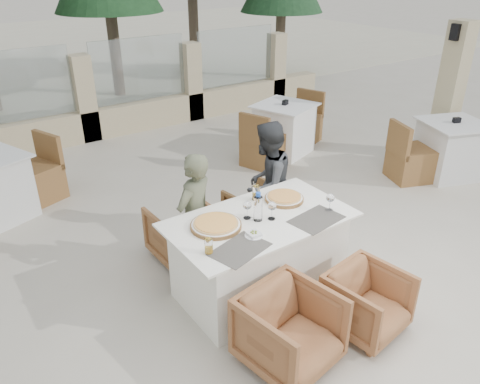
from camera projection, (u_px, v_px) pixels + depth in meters
ground at (263, 285)px, 4.43m from camera, size 80.00×80.00×0.00m
perimeter_wall_far at (84, 93)px, 7.57m from camera, size 10.00×0.34×1.60m
lantern_pillar at (450, 92)px, 6.85m from camera, size 0.34×0.34×2.00m
dining_table at (259, 256)px, 4.18m from camera, size 1.60×0.90×0.77m
placemat_near_left at (240, 249)px, 3.58m from camera, size 0.51×0.41×0.00m
placemat_near_right at (316, 219)px, 3.99m from camera, size 0.49×0.36×0.00m
pizza_left at (216, 224)px, 3.87m from camera, size 0.56×0.56×0.06m
pizza_right at (284, 198)px, 4.30m from camera, size 0.43×0.43×0.05m
water_bottle at (258, 206)px, 3.93m from camera, size 0.09×0.09×0.26m
wine_glass_centre at (247, 209)px, 3.97m from camera, size 0.10×0.10×0.18m
wine_glass_near at (272, 210)px, 3.96m from camera, size 0.08×0.08×0.18m
wine_glass_corner at (330, 201)px, 4.09m from camera, size 0.08×0.08×0.18m
beer_glass_left at (209, 246)px, 3.52m from camera, size 0.07×0.07×0.13m
beer_glass_right at (256, 193)px, 4.28m from camera, size 0.07×0.07×0.14m
olive_dish at (254, 234)px, 3.75m from camera, size 0.13×0.13×0.04m
armchair_far_left at (183, 232)px, 4.73m from camera, size 0.62×0.64×0.56m
armchair_far_right at (257, 211)px, 5.14m from camera, size 0.66×0.67×0.54m
armchair_near_left at (290, 331)px, 3.46m from camera, size 0.74×0.76×0.60m
armchair_near_right at (367, 302)px, 3.80m from camera, size 0.65×0.66×0.54m
diner_left at (195, 217)px, 4.30m from camera, size 0.54×0.47×1.26m
diner_right at (267, 184)px, 4.85m from camera, size 0.79×0.72×1.33m
bg_table_b at (284, 129)px, 7.24m from camera, size 1.82×1.32×0.77m
bg_table_c at (450, 149)px, 6.48m from camera, size 1.83×1.36×0.77m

